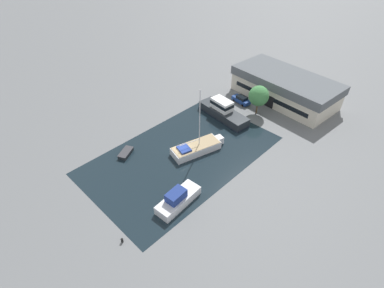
{
  "coord_description": "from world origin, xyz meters",
  "views": [
    {
      "loc": [
        29.67,
        -27.74,
        34.95
      ],
      "look_at": [
        0.0,
        2.55,
        1.0
      ],
      "focal_mm": 28.0,
      "sensor_mm": 36.0,
      "label": 1
    }
  ],
  "objects_px": {
    "parked_car": "(241,100)",
    "quay_tree_near_building": "(259,96)",
    "small_dinghy": "(126,153)",
    "sailboat_moored": "(197,148)",
    "warehouse_building": "(285,87)",
    "cabin_boat": "(178,199)",
    "motor_cruiser": "(223,111)"
  },
  "relations": [
    {
      "from": "sailboat_moored",
      "to": "motor_cruiser",
      "type": "xyz_separation_m",
      "value": [
        -3.96,
        11.98,
        0.57
      ]
    },
    {
      "from": "quay_tree_near_building",
      "to": "cabin_boat",
      "type": "bearing_deg",
      "value": -78.05
    },
    {
      "from": "cabin_boat",
      "to": "small_dinghy",
      "type": "bearing_deg",
      "value": 170.88
    },
    {
      "from": "parked_car",
      "to": "cabin_boat",
      "type": "relative_size",
      "value": 0.6
    },
    {
      "from": "parked_car",
      "to": "cabin_boat",
      "type": "distance_m",
      "value": 32.0
    },
    {
      "from": "warehouse_building",
      "to": "quay_tree_near_building",
      "type": "height_order",
      "value": "quay_tree_near_building"
    },
    {
      "from": "sailboat_moored",
      "to": "small_dinghy",
      "type": "bearing_deg",
      "value": -115.86
    },
    {
      "from": "small_dinghy",
      "to": "sailboat_moored",
      "type": "bearing_deg",
      "value": -157.44
    },
    {
      "from": "motor_cruiser",
      "to": "cabin_boat",
      "type": "height_order",
      "value": "motor_cruiser"
    },
    {
      "from": "warehouse_building",
      "to": "small_dinghy",
      "type": "xyz_separation_m",
      "value": [
        -9.55,
        -36.99,
        -2.59
      ]
    },
    {
      "from": "parked_car",
      "to": "motor_cruiser",
      "type": "xyz_separation_m",
      "value": [
        0.62,
        -7.22,
        0.52
      ]
    },
    {
      "from": "sailboat_moored",
      "to": "small_dinghy",
      "type": "relative_size",
      "value": 3.36
    },
    {
      "from": "warehouse_building",
      "to": "motor_cruiser",
      "type": "xyz_separation_m",
      "value": [
        -5.11,
        -15.42,
        -1.58
      ]
    },
    {
      "from": "warehouse_building",
      "to": "small_dinghy",
      "type": "relative_size",
      "value": 6.55
    },
    {
      "from": "cabin_boat",
      "to": "warehouse_building",
      "type": "bearing_deg",
      "value": 93.61
    },
    {
      "from": "quay_tree_near_building",
      "to": "small_dinghy",
      "type": "distance_m",
      "value": 29.25
    },
    {
      "from": "parked_car",
      "to": "motor_cruiser",
      "type": "bearing_deg",
      "value": -167.5
    },
    {
      "from": "quay_tree_near_building",
      "to": "small_dinghy",
      "type": "height_order",
      "value": "quay_tree_near_building"
    },
    {
      "from": "quay_tree_near_building",
      "to": "small_dinghy",
      "type": "relative_size",
      "value": 1.72
    },
    {
      "from": "warehouse_building",
      "to": "motor_cruiser",
      "type": "relative_size",
      "value": 1.95
    },
    {
      "from": "quay_tree_near_building",
      "to": "small_dinghy",
      "type": "xyz_separation_m",
      "value": [
        -8.74,
        -27.65,
        -3.83
      ]
    },
    {
      "from": "quay_tree_near_building",
      "to": "motor_cruiser",
      "type": "distance_m",
      "value": 7.96
    },
    {
      "from": "warehouse_building",
      "to": "quay_tree_near_building",
      "type": "distance_m",
      "value": 9.45
    },
    {
      "from": "parked_car",
      "to": "small_dinghy",
      "type": "xyz_separation_m",
      "value": [
        -3.83,
        -28.78,
        -0.5
      ]
    },
    {
      "from": "quay_tree_near_building",
      "to": "sailboat_moored",
      "type": "bearing_deg",
      "value": -91.09
    },
    {
      "from": "sailboat_moored",
      "to": "cabin_boat",
      "type": "distance_m",
      "value": 12.62
    },
    {
      "from": "motor_cruiser",
      "to": "small_dinghy",
      "type": "distance_m",
      "value": 22.04
    },
    {
      "from": "warehouse_building",
      "to": "quay_tree_near_building",
      "type": "relative_size",
      "value": 3.8
    },
    {
      "from": "small_dinghy",
      "to": "warehouse_building",
      "type": "bearing_deg",
      "value": -130.7
    },
    {
      "from": "small_dinghy",
      "to": "cabin_boat",
      "type": "bearing_deg",
      "value": 148.95
    },
    {
      "from": "parked_car",
      "to": "small_dinghy",
      "type": "bearing_deg",
      "value": -179.96
    },
    {
      "from": "parked_car",
      "to": "quay_tree_near_building",
      "type": "bearing_deg",
      "value": -95.39
    }
  ]
}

